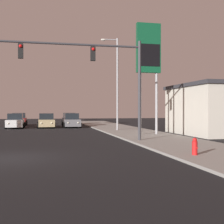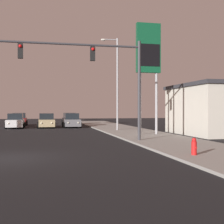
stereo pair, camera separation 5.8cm
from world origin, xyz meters
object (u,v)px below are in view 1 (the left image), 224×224
car_black (69,120)px  fire_hydrant (195,147)px  car_red (19,120)px  street_lamp (116,79)px  car_white (15,121)px  car_tan (46,121)px  traffic_light_mast (100,68)px  car_grey (71,121)px  gas_station_sign (148,54)px

car_black → fire_hydrant: (3.08, -30.13, -0.27)m
car_red → street_lamp: (10.15, -13.26, 4.36)m
car_white → street_lamp: (10.13, -7.53, 4.36)m
car_black → car_tan: size_ratio=1.00×
car_red → fire_hydrant: bearing=107.5°
car_black → traffic_light_mast: traffic_light_mast is taller
car_tan → car_white: same height
traffic_light_mast → car_grey: bearing=90.8°
car_red → car_black: bearing=177.3°
car_white → fire_hydrant: (9.68, -24.70, -0.27)m
car_grey → gas_station_sign: size_ratio=0.48×
car_red → street_lamp: street_lamp is taller
car_red → car_tan: bearing=121.5°
car_grey → car_white: bearing=0.3°
car_black → street_lamp: 14.12m
car_tan → car_red: bearing=-59.4°
car_tan → car_black: bearing=-121.2°
gas_station_sign → fire_hydrant: gas_station_sign is taller
car_white → fire_hydrant: car_white is taller
car_black → car_tan: 6.22m
car_red → traffic_light_mast: traffic_light_mast is taller
street_lamp → gas_station_sign: size_ratio=1.00×
car_black → car_red: bearing=-1.9°
car_white → car_red: (-0.02, 5.73, 0.00)m
car_tan → street_lamp: (6.66, -7.58, 4.36)m
traffic_light_mast → street_lamp: street_lamp is taller
car_black → gas_station_sign: 20.18m
car_white → gas_station_sign: gas_station_sign is taller
car_red → gas_station_sign: size_ratio=0.48×
gas_station_sign → fire_hydrant: (-1.81, -11.45, -6.13)m
fire_hydrant → street_lamp: bearing=88.5°
car_grey → traffic_light_mast: size_ratio=0.48×
car_tan → car_red: same height
fire_hydrant → car_grey: bearing=97.5°
car_black → car_grey: 5.39m
car_black → car_red: 6.63m
car_black → gas_station_sign: size_ratio=0.48×
fire_hydrant → car_tan: bearing=104.1°
car_tan → street_lamp: bearing=130.2°
car_white → gas_station_sign: bearing=130.9°
car_white → fire_hydrant: bearing=111.3°
traffic_light_mast → gas_station_sign: size_ratio=0.99×
traffic_light_mast → gas_station_sign: 6.83m
car_black → car_red: (-6.62, 0.29, 0.00)m
car_grey → fire_hydrant: (3.25, -24.75, -0.27)m
street_lamp → car_tan: bearing=131.3°
car_tan → fire_hydrant: bearing=103.0°
car_tan → traffic_light_mast: (3.19, -17.79, 4.05)m
car_red → car_grey: bearing=138.5°
car_red → gas_station_sign: gas_station_sign is taller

